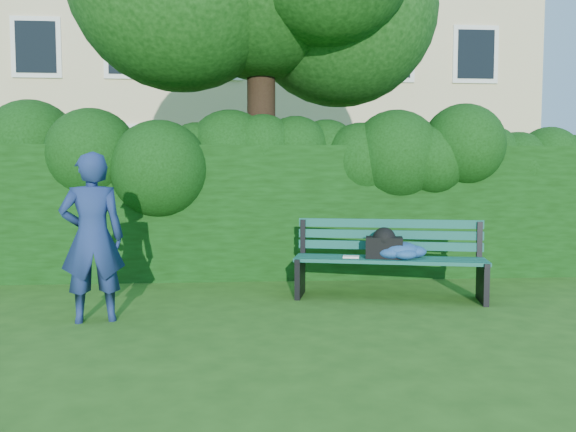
{
  "coord_description": "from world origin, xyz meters",
  "views": [
    {
      "loc": [
        -0.47,
        -5.65,
        1.41
      ],
      "look_at": [
        0.0,
        0.6,
        0.95
      ],
      "focal_mm": 35.0,
      "sensor_mm": 36.0,
      "label": 1
    }
  ],
  "objects": [
    {
      "name": "ground",
      "position": [
        0.0,
        0.0,
        0.0
      ],
      "size": [
        80.0,
        80.0,
        0.0
      ],
      "primitive_type": "plane",
      "color": "#2B5519",
      "rests_on": "ground"
    },
    {
      "name": "apartment_building",
      "position": [
        -0.0,
        13.99,
        6.0
      ],
      "size": [
        16.0,
        8.08,
        12.0
      ],
      "color": "beige",
      "rests_on": "ground"
    },
    {
      "name": "hedge",
      "position": [
        0.0,
        2.2,
        0.9
      ],
      "size": [
        10.0,
        1.0,
        1.8
      ],
      "color": "black",
      "rests_on": "ground"
    },
    {
      "name": "park_bench",
      "position": [
        1.18,
        0.59,
        0.5
      ],
      "size": [
        2.21,
        1.03,
        0.89
      ],
      "rotation": [
        0.0,
        0.0,
        -0.23
      ],
      "color": "#0D4340",
      "rests_on": "ground"
    },
    {
      "name": "man_reading",
      "position": [
        -1.93,
        -0.2,
        0.81
      ],
      "size": [
        0.67,
        0.52,
        1.63
      ],
      "primitive_type": "imported",
      "rotation": [
        0.0,
        0.0,
        3.39
      ],
      "color": "navy",
      "rests_on": "ground"
    }
  ]
}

